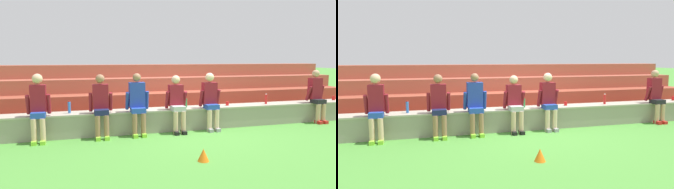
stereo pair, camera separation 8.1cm
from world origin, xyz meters
TOP-DOWN VIEW (x-y plane):
  - ground_plane at (0.00, 0.00)m, footprint 80.00×80.00m
  - stone_seating_wall at (0.00, 0.26)m, footprint 9.65×0.56m
  - brick_bleachers at (0.00, 2.28)m, footprint 11.99×2.63m
  - person_far_left at (-3.43, -0.02)m, footprint 0.49×0.50m
  - person_left_of_center at (-2.13, -0.00)m, footprint 0.52×0.56m
  - person_center at (-1.31, -0.04)m, footprint 0.54×0.49m
  - person_right_of_center at (-0.35, -0.01)m, footprint 0.52×0.57m
  - person_far_right at (0.52, -0.01)m, footprint 0.53×0.51m
  - person_rightmost_edge at (3.73, 0.01)m, footprint 0.52×0.52m
  - water_bottle_mid_left at (-0.03, 0.28)m, footprint 0.07×0.07m
  - water_bottle_near_right at (-2.82, 0.26)m, footprint 0.06×0.06m
  - water_bottle_mid_right at (2.26, 0.22)m, footprint 0.06×0.06m
  - plastic_cup_left_end at (1.13, 0.26)m, footprint 0.08×0.08m
  - plastic_cup_middle at (4.63, 0.31)m, footprint 0.09×0.09m
  - sports_cone at (-0.55, -2.14)m, footprint 0.20×0.20m

SIDE VIEW (x-z plane):
  - ground_plane at x=0.00m, z-range 0.00..0.00m
  - sports_cone at x=-0.55m, z-range 0.00..0.22m
  - stone_seating_wall at x=0.00m, z-range 0.02..0.56m
  - brick_bleachers at x=0.00m, z-range -0.20..1.37m
  - plastic_cup_left_end at x=1.13m, z-range 0.54..0.64m
  - plastic_cup_middle at x=4.63m, z-range 0.54..0.66m
  - water_bottle_mid_left at x=-0.03m, z-range 0.53..0.78m
  - water_bottle_near_right at x=-2.82m, z-range 0.53..0.81m
  - water_bottle_mid_right at x=2.26m, z-range 0.53..0.81m
  - person_right_of_center at x=-0.35m, z-range 0.05..1.42m
  - person_left_of_center at x=-2.13m, z-range 0.05..1.47m
  - person_center at x=-1.31m, z-range 0.05..1.48m
  - person_far_right at x=0.52m, z-range 0.06..1.47m
  - person_rightmost_edge at x=3.73m, z-range 0.05..1.50m
  - person_far_left at x=-3.43m, z-range 0.05..1.50m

